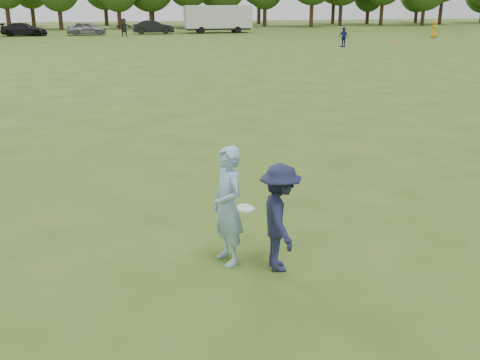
{
  "coord_description": "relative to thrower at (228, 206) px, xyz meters",
  "views": [
    {
      "loc": [
        -2.08,
        -8.19,
        4.04
      ],
      "look_at": [
        -0.19,
        0.66,
        1.1
      ],
      "focal_mm": 42.0,
      "sensor_mm": 36.0,
      "label": 1
    }
  ],
  "objects": [
    {
      "name": "ground",
      "position": [
        0.56,
        0.14,
        -0.95
      ],
      "size": [
        200.0,
        200.0,
        0.0
      ],
      "primitive_type": "plane",
      "color": "#324C15",
      "rests_on": "ground"
    },
    {
      "name": "car_d",
      "position": [
        -11.6,
        59.96,
        -0.24
      ],
      "size": [
        5.04,
        2.3,
        1.43
      ],
      "primitive_type": "imported",
      "rotation": [
        0.0,
        0.0,
        1.51
      ],
      "color": "black",
      "rests_on": "ground"
    },
    {
      "name": "disc_in_play",
      "position": [
        0.21,
        -0.33,
        0.07
      ],
      "size": [
        0.31,
        0.32,
        0.08
      ],
      "color": "white",
      "rests_on": "ground"
    },
    {
      "name": "field_cone",
      "position": [
        23.85,
        41.63,
        -0.8
      ],
      "size": [
        0.28,
        0.28,
        0.3
      ],
      "primitive_type": "cone",
      "color": "#F54B0C",
      "rests_on": "ground"
    },
    {
      "name": "car_f",
      "position": [
        2.74,
        60.65,
        -0.17
      ],
      "size": [
        4.83,
        1.81,
        1.58
      ],
      "primitive_type": "imported",
      "rotation": [
        0.0,
        0.0,
        1.54
      ],
      "color": "black",
      "rests_on": "ground"
    },
    {
      "name": "player_far_b",
      "position": [
        17.6,
        38.82,
        -0.12
      ],
      "size": [
        0.82,
        1.05,
        1.67
      ],
      "primitive_type": "imported",
      "rotation": [
        0.0,
        0.0,
        -1.08
      ],
      "color": "navy",
      "rests_on": "ground"
    },
    {
      "name": "player_far_d",
      "position": [
        -0.71,
        57.15,
        0.02
      ],
      "size": [
        1.82,
        0.62,
        1.94
      ],
      "primitive_type": "imported",
      "rotation": [
        0.0,
        0.0,
        0.03
      ],
      "color": "black",
      "rests_on": "ground"
    },
    {
      "name": "thrower",
      "position": [
        0.0,
        0.0,
        0.0
      ],
      "size": [
        0.62,
        0.79,
        1.91
      ],
      "primitive_type": "imported",
      "rotation": [
        0.0,
        0.0,
        -1.31
      ],
      "color": "#84B0CD",
      "rests_on": "ground"
    },
    {
      "name": "player_far_c",
      "position": [
        31.28,
        47.44,
        -0.05
      ],
      "size": [
        1.04,
        0.86,
        1.82
      ],
      "primitive_type": "imported",
      "rotation": [
        0.0,
        0.0,
        2.77
      ],
      "color": "orange",
      "rests_on": "ground"
    },
    {
      "name": "defender",
      "position": [
        0.73,
        -0.4,
        -0.11
      ],
      "size": [
        0.7,
        1.13,
        1.7
      ],
      "primitive_type": "imported",
      "rotation": [
        0.0,
        0.0,
        1.5
      ],
      "color": "#1A1F3B",
      "rests_on": "ground"
    },
    {
      "name": "cargo_trailer",
      "position": [
        10.53,
        61.36,
        0.82
      ],
      "size": [
        9.0,
        2.75,
        3.2
      ],
      "color": "silver",
      "rests_on": "ground"
    },
    {
      "name": "car_e",
      "position": [
        -4.87,
        60.03,
        -0.21
      ],
      "size": [
        4.43,
        1.92,
        1.49
      ],
      "primitive_type": "imported",
      "rotation": [
        0.0,
        0.0,
        1.61
      ],
      "color": "slate",
      "rests_on": "ground"
    }
  ]
}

